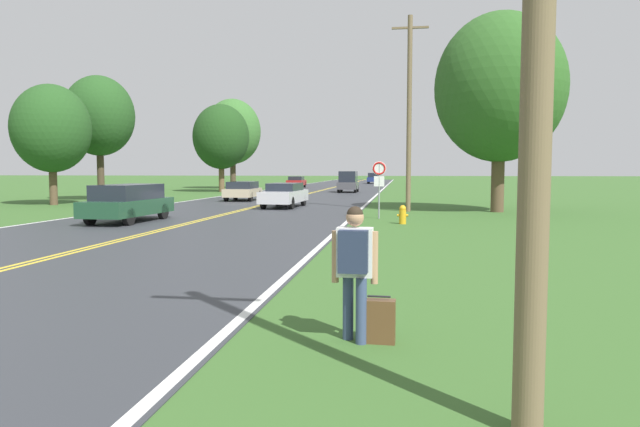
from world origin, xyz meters
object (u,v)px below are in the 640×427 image
(traffic_sign, at_px, (379,176))
(tree_mid_treeline, at_px, (500,88))
(hitchhiker_person, at_px, (354,260))
(car_red_sedan_receding, at_px, (296,182))
(fire_hydrant, at_px, (403,214))
(car_dark_green_suv_nearest, at_px, (128,202))
(tree_far_back, at_px, (233,132))
(tree_left_verge, at_px, (51,129))
(car_champagne_hatchback_mid_near, at_px, (243,190))
(tree_behind_sign, at_px, (99,116))
(tree_right_cluster, at_px, (221,137))
(suitcase, at_px, (379,321))
(car_silver_sedan_approaching, at_px, (284,194))
(car_dark_grey_van_mid_far, at_px, (348,182))
(car_dark_blue_hatchback_distant, at_px, (374,178))

(traffic_sign, xyz_separation_m, tree_mid_treeline, (5.65, 4.78, 4.24))
(hitchhiker_person, relative_size, car_red_sedan_receding, 0.42)
(fire_hydrant, xyz_separation_m, car_dark_green_suv_nearest, (-10.88, -0.75, 0.44))
(hitchhiker_person, height_order, fire_hydrant, hitchhiker_person)
(tree_far_back, height_order, car_red_sedan_receding, tree_far_back)
(tree_left_verge, height_order, car_champagne_hatchback_mid_near, tree_left_verge)
(tree_far_back, bearing_deg, fire_hydrant, -64.49)
(hitchhiker_person, relative_size, car_dark_green_suv_nearest, 0.35)
(traffic_sign, distance_m, tree_far_back, 41.61)
(tree_behind_sign, bearing_deg, car_dark_green_suv_nearest, -57.38)
(tree_left_verge, xyz_separation_m, car_champagne_hatchback_mid_near, (9.86, 6.20, -3.80))
(traffic_sign, bearing_deg, tree_right_cluster, 120.06)
(suitcase, bearing_deg, car_silver_sedan_approaching, 16.53)
(tree_mid_treeline, relative_size, tree_right_cluster, 1.18)
(fire_hydrant, bearing_deg, tree_mid_treeline, 56.82)
(car_dark_green_suv_nearest, relative_size, car_red_sedan_receding, 1.18)
(traffic_sign, height_order, tree_left_verge, tree_left_verge)
(suitcase, distance_m, car_dark_grey_van_mid_far, 46.38)
(hitchhiker_person, relative_size, suitcase, 2.86)
(car_dark_grey_van_mid_far, bearing_deg, car_dark_blue_hatchback_distant, 179.00)
(traffic_sign, height_order, car_dark_grey_van_mid_far, traffic_sign)
(traffic_sign, bearing_deg, car_dark_grey_van_mid_far, 98.16)
(fire_hydrant, distance_m, car_dark_blue_hatchback_distant, 65.21)
(hitchhiker_person, distance_m, tree_behind_sign, 36.05)
(tree_right_cluster, height_order, car_dark_green_suv_nearest, tree_right_cluster)
(fire_hydrant, bearing_deg, car_champagne_hatchback_mid_near, 125.13)
(fire_hydrant, xyz_separation_m, car_dark_blue_hatchback_distant, (-4.49, 65.05, 0.51))
(tree_mid_treeline, relative_size, car_dark_grey_van_mid_far, 2.46)
(tree_far_back, bearing_deg, car_champagne_hatchback_mid_near, -71.52)
(tree_behind_sign, height_order, car_red_sedan_receding, tree_behind_sign)
(car_silver_sedan_approaching, xyz_separation_m, car_champagne_hatchback_mid_near, (-4.23, 6.36, -0.01))
(suitcase, relative_size, car_silver_sedan_approaching, 0.12)
(car_silver_sedan_approaching, bearing_deg, tree_behind_sign, -108.32)
(tree_far_back, bearing_deg, hitchhiker_person, -71.54)
(tree_behind_sign, distance_m, tree_mid_treeline, 26.13)
(suitcase, bearing_deg, tree_right_cluster, 22.35)
(tree_mid_treeline, relative_size, car_champagne_hatchback_mid_near, 2.55)
(tree_right_cluster, relative_size, car_dark_green_suv_nearest, 1.77)
(tree_right_cluster, bearing_deg, tree_left_verge, -99.52)
(tree_behind_sign, height_order, car_dark_green_suv_nearest, tree_behind_sign)
(fire_hydrant, distance_m, car_champagne_hatchback_mid_near, 18.75)
(car_champagne_hatchback_mid_near, bearing_deg, car_dark_grey_van_mid_far, -21.89)
(traffic_sign, height_order, tree_mid_treeline, tree_mid_treeline)
(hitchhiker_person, bearing_deg, suitcase, -81.53)
(car_silver_sedan_approaching, bearing_deg, fire_hydrant, 38.66)
(hitchhiker_person, xyz_separation_m, traffic_sign, (-0.47, 17.70, 0.83))
(suitcase, height_order, tree_mid_treeline, tree_mid_treeline)
(car_champagne_hatchback_mid_near, bearing_deg, traffic_sign, -144.75)
(tree_left_verge, xyz_separation_m, tree_behind_sign, (0.16, 5.13, 1.20))
(tree_left_verge, height_order, car_silver_sedan_approaching, tree_left_verge)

